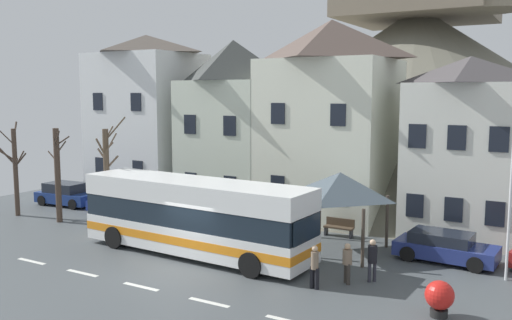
% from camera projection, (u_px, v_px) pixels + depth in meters
% --- Properties ---
extents(ground_plane, '(40.00, 60.00, 0.07)m').
position_uv_depth(ground_plane, '(172.00, 273.00, 21.40)').
color(ground_plane, '#474D50').
extents(townhouse_00, '(6.40, 5.79, 10.75)m').
position_uv_depth(townhouse_00, '(148.00, 117.00, 36.57)').
color(townhouse_00, white).
rests_on(townhouse_00, ground_plane).
extents(townhouse_01, '(5.40, 5.10, 10.08)m').
position_uv_depth(townhouse_01, '(234.00, 125.00, 32.85)').
color(townhouse_01, beige).
rests_on(townhouse_01, ground_plane).
extents(townhouse_02, '(6.65, 6.19, 10.93)m').
position_uv_depth(townhouse_02, '(330.00, 120.00, 30.30)').
color(townhouse_02, silver).
rests_on(townhouse_02, ground_plane).
extents(townhouse_03, '(5.16, 5.98, 8.74)m').
position_uv_depth(townhouse_03, '(467.00, 147.00, 26.75)').
color(townhouse_03, silver).
rests_on(townhouse_03, ground_plane).
extents(hilltop_castle, '(41.79, 41.79, 20.57)m').
position_uv_depth(hilltop_castle, '(416.00, 88.00, 44.99)').
color(hilltop_castle, '#6C695A').
rests_on(hilltop_castle, ground_plane).
extents(transit_bus, '(11.00, 3.10, 3.26)m').
position_uv_depth(transit_bus, '(195.00, 217.00, 23.58)').
color(transit_bus, white).
rests_on(transit_bus, ground_plane).
extents(bus_shelter, '(3.60, 3.60, 3.54)m').
position_uv_depth(bus_shelter, '(340.00, 186.00, 23.91)').
color(bus_shelter, '#473D33').
rests_on(bus_shelter, ground_plane).
extents(parked_car_00, '(4.01, 2.08, 1.40)m').
position_uv_depth(parked_car_00, '(67.00, 194.00, 34.10)').
color(parked_car_00, navy).
rests_on(parked_car_00, ground_plane).
extents(parked_car_01, '(4.15, 2.07, 1.23)m').
position_uv_depth(parked_car_01, '(445.00, 247.00, 22.74)').
color(parked_car_01, navy).
rests_on(parked_car_01, ground_plane).
extents(parked_car_03, '(4.29, 2.02, 1.19)m').
position_uv_depth(parked_car_03, '(124.00, 204.00, 31.53)').
color(parked_car_03, navy).
rests_on(parked_car_03, ground_plane).
extents(pedestrian_00, '(0.34, 0.34, 1.61)m').
position_uv_depth(pedestrian_00, '(372.00, 257.00, 20.24)').
color(pedestrian_00, '#2D2D38').
rests_on(pedestrian_00, ground_plane).
extents(pedestrian_01, '(0.35, 0.35, 1.52)m').
position_uv_depth(pedestrian_01, '(347.00, 261.00, 20.06)').
color(pedestrian_01, '#38332D').
rests_on(pedestrian_01, ground_plane).
extents(pedestrian_02, '(0.38, 0.28, 1.59)m').
position_uv_depth(pedestrian_02, '(315.00, 267.00, 19.55)').
color(pedestrian_02, black).
rests_on(pedestrian_02, ground_plane).
extents(public_bench, '(1.46, 0.48, 0.87)m').
position_uv_depth(public_bench, '(339.00, 227.00, 26.72)').
color(public_bench, '#473828').
rests_on(public_bench, ground_plane).
extents(harbour_buoy, '(0.91, 0.91, 1.16)m').
position_uv_depth(harbour_buoy, '(439.00, 297.00, 17.11)').
color(harbour_buoy, black).
rests_on(harbour_buoy, ground_plane).
extents(bare_tree_00, '(1.62, 1.60, 5.81)m').
position_uv_depth(bare_tree_00, '(107.00, 177.00, 27.41)').
color(bare_tree_00, brown).
rests_on(bare_tree_00, ground_plane).
extents(bare_tree_01, '(1.61, 1.40, 5.10)m').
position_uv_depth(bare_tree_01, '(58.00, 173.00, 29.42)').
color(bare_tree_01, '#47382D').
rests_on(bare_tree_01, ground_plane).
extents(bare_tree_02, '(1.37, 1.49, 5.35)m').
position_uv_depth(bare_tree_02, '(15.00, 169.00, 30.95)').
color(bare_tree_02, '#47382D').
rests_on(bare_tree_02, ground_plane).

